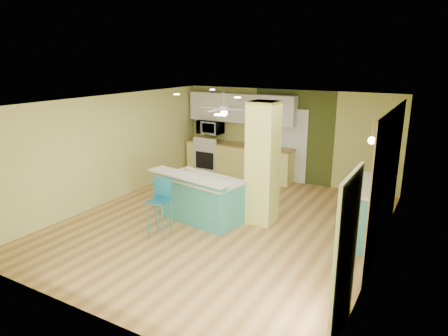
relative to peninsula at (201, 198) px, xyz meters
The scene contains 23 objects.
floor 0.69m from the peninsula, ahead, with size 6.00×7.00×0.01m, color olive.
ceiling 2.07m from the peninsula, ahead, with size 6.00×7.00×0.01m, color white.
wall_back 3.67m from the peninsula, 82.41° to the left, with size 6.00×0.01×2.50m, color #C8C96C.
wall_front 3.56m from the peninsula, 82.15° to the right, with size 6.00×0.01×2.50m, color #C8C96C.
wall_left 2.64m from the peninsula, behind, with size 0.01×7.00×2.50m, color #C8C96C.
wall_right 3.56m from the peninsula, ahead, with size 0.01×7.00×2.50m, color #C8C96C.
wood_panel 3.61m from the peninsula, 10.76° to the left, with size 0.02×3.40×2.50m, color #937354.
olive_accent 3.69m from the peninsula, 79.22° to the left, with size 2.20×0.02×2.50m, color #3E481D.
interior_door 3.62m from the peninsula, 79.14° to the left, with size 0.82×0.05×2.00m, color white.
french_door 4.15m from the peninsula, 33.05° to the right, with size 0.04×1.08×2.10m, color white.
column 1.47m from the peninsula, 26.40° to the left, with size 0.55×0.55×2.50m, color #D7DA65.
kitchen_run 3.36m from the peninsula, 104.21° to the left, with size 3.25×0.63×0.94m.
stove 3.70m from the peninsula, 118.65° to the left, with size 0.76×0.66×1.08m.
upper_cabinets 3.77m from the peninsula, 103.72° to the left, with size 3.20×0.34×0.80m, color silver.
microwave 3.81m from the peninsula, 118.58° to the left, with size 0.70×0.48×0.39m, color white.
ceiling_fan 2.67m from the peninsula, 106.89° to the left, with size 1.41×1.41×0.61m.
pendant_lamp 3.52m from the peninsula, 14.50° to the left, with size 0.14×0.14×0.69m.
wall_decor 3.70m from the peninsula, 14.01° to the left, with size 0.03×0.90×0.70m, color brown.
peninsula is the anchor object (origin of this frame).
bar_stool 1.07m from the peninsula, 104.87° to the right, with size 0.43×0.43×1.13m.
side_counter 3.27m from the peninsula, 14.10° to the left, with size 0.71×1.67×1.08m.
fruit_bowl 3.22m from the peninsula, 95.31° to the left, with size 0.30×0.30×0.07m, color #3D2618.
canister 0.64m from the peninsula, 165.85° to the left, with size 0.15×0.15×0.16m, color gold.
Camera 1 is at (3.81, -6.64, 3.30)m, focal length 32.00 mm.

